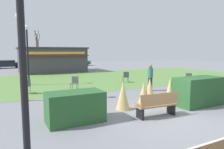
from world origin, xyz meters
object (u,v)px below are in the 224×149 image
object	(u,v)px
cafe_chair_center	(75,82)
tree_right_bg	(37,50)
parked_car_west_slot	(7,64)
food_kiosk	(52,60)
cafe_chair_north	(126,76)
parked_car_center_slot	(42,63)
cafe_chair_west	(188,78)
person_strolling	(150,78)
parked_car_east_slot	(77,62)
park_bench	(157,105)
cafe_chair_east	(26,85)
lamppost_mid	(21,46)
tree_center_bg	(38,52)
lamppost_near	(22,36)
lamppost_far	(27,48)

from	to	relation	value
cafe_chair_center	tree_right_bg	world-z (taller)	tree_right_bg
parked_car_west_slot	food_kiosk	bearing A→B (deg)	-60.43
cafe_chair_north	parked_car_center_slot	distance (m)	20.66
cafe_chair_west	cafe_chair_north	distance (m)	4.76
person_strolling	parked_car_east_slot	xyz separation A→B (m)	(3.00, 24.06, -0.22)
park_bench	cafe_chair_north	size ratio (longest dim) A/B	1.94
cafe_chair_north	cafe_chair_east	bearing A→B (deg)	-172.58
lamppost_mid	tree_center_bg	world-z (taller)	tree_center_bg
food_kiosk	tree_right_bg	size ratio (longest dim) A/B	1.24
lamppost_near	lamppost_mid	world-z (taller)	same
food_kiosk	cafe_chair_center	distance (m)	13.08
cafe_chair_east	tree_center_bg	bearing A→B (deg)	80.62
person_strolling	tree_center_bg	distance (m)	27.76
parked_car_west_slot	park_bench	bearing A→B (deg)	-80.23
cafe_chair_west	food_kiosk	bearing A→B (deg)	115.47
food_kiosk	cafe_chair_north	distance (m)	12.36
cafe_chair_east	parked_car_east_slot	size ratio (longest dim) A/B	0.21
lamppost_far	person_strolling	bearing A→B (deg)	-42.30
cafe_chair_west	tree_right_bg	world-z (taller)	tree_right_bg
cafe_chair_west	parked_car_center_slot	distance (m)	24.47
lamppost_far	cafe_chair_center	bearing A→B (deg)	-55.38
cafe_chair_west	parked_car_west_slot	distance (m)	26.35
cafe_chair_east	tree_right_bg	world-z (taller)	tree_right_bg
cafe_chair_east	person_strolling	world-z (taller)	person_strolling
parked_car_east_slot	lamppost_far	bearing A→B (deg)	-118.12
lamppost_mid	tree_center_bg	distance (m)	27.08
tree_center_bg	parked_car_east_slot	bearing A→B (deg)	-30.19
food_kiosk	tree_right_bg	xyz separation A→B (m)	(0.06, 13.60, 1.28)
parked_car_east_slot	lamppost_near	bearing A→B (deg)	-109.49
parked_car_center_slot	cafe_chair_center	bearing A→B (deg)	-93.52
cafe_chair_north	tree_center_bg	world-z (taller)	tree_center_bg
person_strolling	tree_right_bg	world-z (taller)	tree_right_bg
person_strolling	tree_right_bg	size ratio (longest dim) A/B	0.27
lamppost_mid	parked_car_west_slot	size ratio (longest dim) A/B	1.04
parked_car_center_slot	tree_right_bg	bearing A→B (deg)	91.28
parked_car_west_slot	lamppost_mid	bearing A→B (deg)	-88.76
cafe_chair_center	parked_car_west_slot	size ratio (longest dim) A/B	0.21
cafe_chair_west	parked_car_east_slot	bearing A→B (deg)	92.59
person_strolling	cafe_chair_west	bearing A→B (deg)	-100.71
lamppost_far	tree_center_bg	size ratio (longest dim) A/B	0.79
lamppost_near	cafe_chair_west	bearing A→B (deg)	31.09
lamppost_mid	tree_right_bg	world-z (taller)	tree_right_bg
lamppost_mid	cafe_chair_east	size ratio (longest dim) A/B	4.97
lamppost_near	lamppost_mid	xyz separation A→B (m)	(0.45, 7.43, 0.00)
food_kiosk	lamppost_far	bearing A→B (deg)	-110.83
cafe_chair_north	lamppost_mid	bearing A→B (deg)	-160.10
park_bench	food_kiosk	xyz separation A→B (m)	(-0.02, 19.78, 1.02)
food_kiosk	cafe_chair_east	size ratio (longest dim) A/B	8.79
parked_car_center_slot	parked_car_east_slot	distance (m)	5.86
food_kiosk	tree_center_bg	bearing A→B (deg)	89.85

